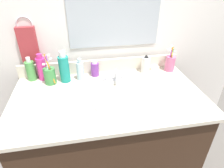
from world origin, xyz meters
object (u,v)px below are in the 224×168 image
(faucet, at_px, (116,77))
(cup_green, at_px, (50,75))
(bottle_soap_pink, at_px, (42,68))
(bottle_lotion_white, at_px, (146,64))
(cup_pink, at_px, (170,63))
(soap_bar, at_px, (154,68))
(bottle_toner_green, at_px, (31,70))
(bottle_mouthwash_teal, at_px, (64,68))
(bottle_cream_purple, at_px, (95,69))
(bottle_gel_clear, at_px, (80,70))
(hand_towel, at_px, (28,44))

(faucet, xyz_separation_m, cup_green, (-0.41, 0.05, 0.03))
(faucet, bearing_deg, bottle_soap_pink, 165.80)
(bottle_lotion_white, height_order, cup_green, cup_green)
(cup_pink, relative_size, soap_bar, 2.85)
(bottle_lotion_white, height_order, bottle_toner_green, bottle_toner_green)
(faucet, xyz_separation_m, soap_bar, (0.31, 0.12, -0.02))
(bottle_toner_green, bearing_deg, bottle_mouthwash_teal, -15.08)
(bottle_lotion_white, xyz_separation_m, bottle_soap_pink, (-0.69, 0.03, 0.02))
(bottle_cream_purple, relative_size, bottle_toner_green, 0.70)
(cup_pink, bearing_deg, bottle_gel_clear, -178.51)
(bottle_toner_green, distance_m, bottle_mouthwash_teal, 0.23)
(hand_towel, distance_m, bottle_cream_purple, 0.44)
(faucet, height_order, cup_green, cup_green)
(hand_towel, distance_m, bottle_gel_clear, 0.36)
(bottle_cream_purple, bearing_deg, bottle_gel_clear, -160.12)
(cup_pink, distance_m, cup_green, 0.82)
(bottle_mouthwash_teal, relative_size, cup_pink, 1.13)
(faucet, distance_m, bottle_mouthwash_teal, 0.33)
(cup_pink, xyz_separation_m, cup_green, (-0.82, -0.03, -0.00))
(hand_towel, bearing_deg, soap_bar, -3.87)
(faucet, relative_size, soap_bar, 2.50)
(bottle_mouthwash_teal, xyz_separation_m, bottle_gel_clear, (0.10, 0.01, -0.03))
(soap_bar, bearing_deg, cup_green, -174.43)
(hand_towel, height_order, bottle_soap_pink, hand_towel)
(hand_towel, xyz_separation_m, bottle_cream_purple, (0.40, -0.07, -0.17))
(bottle_gel_clear, relative_size, cup_green, 0.75)
(bottle_cream_purple, height_order, bottle_gel_clear, bottle_gel_clear)
(faucet, bearing_deg, bottle_toner_green, 167.31)
(bottle_cream_purple, bearing_deg, bottle_mouthwash_teal, -168.18)
(bottle_mouthwash_teal, relative_size, soap_bar, 3.22)
(hand_towel, height_order, faucet, hand_towel)
(hand_towel, relative_size, bottle_soap_pink, 1.25)
(bottle_cream_purple, bearing_deg, bottle_soap_pink, 177.59)
(bottle_gel_clear, bearing_deg, soap_bar, 5.69)
(bottle_toner_green, bearing_deg, hand_towel, 81.64)
(hand_towel, bearing_deg, faucet, -18.55)
(bottle_gel_clear, height_order, cup_green, cup_green)
(bottle_soap_pink, bearing_deg, cup_pink, -2.20)
(cup_green, distance_m, soap_bar, 0.72)
(bottle_cream_purple, distance_m, bottle_mouthwash_teal, 0.20)
(bottle_mouthwash_teal, xyz_separation_m, soap_bar, (0.63, 0.06, -0.08))
(hand_towel, xyz_separation_m, cup_green, (0.12, -0.13, -0.16))
(bottle_toner_green, height_order, bottle_mouthwash_teal, bottle_mouthwash_teal)
(bottle_toner_green, bearing_deg, bottle_lotion_white, -2.24)
(bottle_cream_purple, bearing_deg, cup_pink, -2.07)
(bottle_cream_purple, relative_size, bottle_lotion_white, 0.84)
(bottle_cream_purple, xyz_separation_m, bottle_gel_clear, (-0.10, -0.04, 0.01))
(faucet, height_order, bottle_mouthwash_teal, bottle_mouthwash_teal)
(cup_pink, bearing_deg, bottle_soap_pink, 177.80)
(hand_towel, bearing_deg, cup_pink, -5.68)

